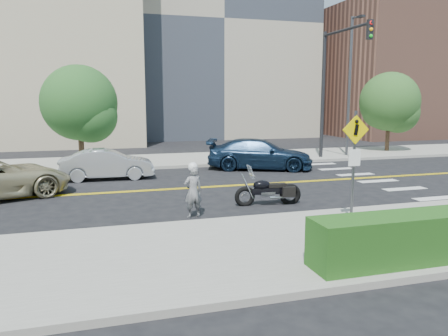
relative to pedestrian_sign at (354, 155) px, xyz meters
name	(u,v)px	position (x,y,z in m)	size (l,w,h in m)	color
ground_plane	(164,190)	(-4.20, 6.31, -1.96)	(120.00, 120.00, 0.00)	black
sidewalk_near	(215,253)	(-4.20, -1.19, -1.89)	(60.00, 5.00, 0.15)	#9E9B91
sidewalk_far	(144,161)	(-4.20, 13.81, -1.89)	(60.00, 5.00, 0.15)	#9E9B91
building_mid	(204,31)	(3.80, 32.31, 8.04)	(18.00, 14.00, 20.00)	#A39984
building_right	(400,72)	(21.80, 26.31, 4.04)	(14.00, 12.00, 12.00)	#8C5947
lamp_post	(349,87)	(7.80, 12.81, 2.19)	(0.16, 0.16, 8.00)	#4C4C51
traffic_light	(332,76)	(5.80, 11.39, 2.71)	(0.28, 4.50, 7.00)	black
pedestrian_sign	(354,155)	(0.00, 0.00, 0.00)	(0.78, 0.08, 3.00)	#4C4C51
motorcyclist	(193,190)	(-3.98, 2.09, -1.14)	(0.62, 0.47, 1.65)	#A4A4A8
motorcycle	(269,185)	(-1.26, 2.92, -1.30)	(2.18, 0.66, 1.33)	black
parked_car_silver	(107,164)	(-6.24, 9.25, -1.31)	(1.39, 3.97, 1.31)	silver
parked_car_blue	(260,154)	(1.12, 9.97, -1.21)	(2.11, 5.18, 1.50)	#182C48
tree_far_a	(79,103)	(-7.39, 13.07, 1.30)	(3.77, 3.77, 5.16)	#382619
tree_far_b	(389,102)	(11.39, 13.82, 1.33)	(3.73, 3.73, 5.16)	#382619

